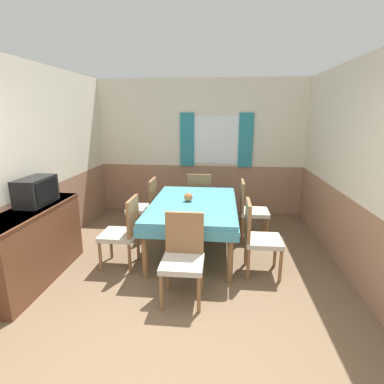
{
  "coord_description": "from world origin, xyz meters",
  "views": [
    {
      "loc": [
        0.43,
        -1.76,
        1.95
      ],
      "look_at": [
        0.02,
        2.28,
        0.88
      ],
      "focal_mm": 28.0,
      "sensor_mm": 36.0,
      "label": 1
    }
  ],
  "objects_px": {
    "chair_right_near": "(258,235)",
    "chair_left_far": "(146,205)",
    "chair_head_window": "(200,196)",
    "tv": "(36,191)",
    "dining_table": "(194,209)",
    "chair_right_far": "(250,208)",
    "sideboard": "(33,245)",
    "vase": "(188,197)",
    "chair_head_near": "(183,255)",
    "chair_left_near": "(124,230)"
  },
  "relations": [
    {
      "from": "dining_table",
      "to": "chair_left_near",
      "type": "relative_size",
      "value": 1.98
    },
    {
      "from": "vase",
      "to": "chair_head_near",
      "type": "bearing_deg",
      "value": -86.24
    },
    {
      "from": "chair_right_far",
      "to": "sideboard",
      "type": "bearing_deg",
      "value": -59.44
    },
    {
      "from": "chair_left_far",
      "to": "chair_right_far",
      "type": "bearing_deg",
      "value": -90.0
    },
    {
      "from": "chair_right_far",
      "to": "chair_right_near",
      "type": "xyz_separation_m",
      "value": [
        0.0,
        -1.11,
        0.0
      ]
    },
    {
      "from": "dining_table",
      "to": "vase",
      "type": "bearing_deg",
      "value": 153.53
    },
    {
      "from": "chair_left_near",
      "to": "chair_head_window",
      "type": "bearing_deg",
      "value": -26.2
    },
    {
      "from": "chair_head_window",
      "to": "chair_head_near",
      "type": "relative_size",
      "value": 1.0
    },
    {
      "from": "chair_head_near",
      "to": "chair_right_near",
      "type": "bearing_deg",
      "value": -144.3
    },
    {
      "from": "chair_right_near",
      "to": "chair_left_near",
      "type": "height_order",
      "value": "same"
    },
    {
      "from": "dining_table",
      "to": "chair_right_far",
      "type": "height_order",
      "value": "chair_right_far"
    },
    {
      "from": "sideboard",
      "to": "chair_head_near",
      "type": "bearing_deg",
      "value": -5.01
    },
    {
      "from": "chair_left_near",
      "to": "tv",
      "type": "distance_m",
      "value": 1.14
    },
    {
      "from": "chair_right_near",
      "to": "chair_left_far",
      "type": "bearing_deg",
      "value": -123.29
    },
    {
      "from": "tv",
      "to": "chair_right_far",
      "type": "bearing_deg",
      "value": 26.93
    },
    {
      "from": "chair_left_far",
      "to": "vase",
      "type": "height_order",
      "value": "chair_left_far"
    },
    {
      "from": "chair_left_near",
      "to": "chair_left_far",
      "type": "bearing_deg",
      "value": 0.0
    },
    {
      "from": "chair_head_near",
      "to": "sideboard",
      "type": "xyz_separation_m",
      "value": [
        -1.8,
        0.16,
        -0.04
      ]
    },
    {
      "from": "chair_left_far",
      "to": "chair_right_near",
      "type": "relative_size",
      "value": 1.0
    },
    {
      "from": "chair_right_far",
      "to": "tv",
      "type": "height_order",
      "value": "tv"
    },
    {
      "from": "dining_table",
      "to": "tv",
      "type": "height_order",
      "value": "tv"
    },
    {
      "from": "dining_table",
      "to": "chair_head_window",
      "type": "xyz_separation_m",
      "value": [
        0.0,
        1.17,
        -0.13
      ]
    },
    {
      "from": "tv",
      "to": "vase",
      "type": "height_order",
      "value": "tv"
    },
    {
      "from": "chair_left_far",
      "to": "sideboard",
      "type": "xyz_separation_m",
      "value": [
        -0.95,
        -1.56,
        -0.04
      ]
    },
    {
      "from": "sideboard",
      "to": "chair_head_window",
      "type": "bearing_deg",
      "value": 50.34
    },
    {
      "from": "chair_head_near",
      "to": "tv",
      "type": "bearing_deg",
      "value": -11.56
    },
    {
      "from": "sideboard",
      "to": "chair_right_far",
      "type": "bearing_deg",
      "value": 30.56
    },
    {
      "from": "chair_head_window",
      "to": "chair_left_far",
      "type": "height_order",
      "value": "same"
    },
    {
      "from": "chair_left_far",
      "to": "chair_left_near",
      "type": "height_order",
      "value": "same"
    },
    {
      "from": "dining_table",
      "to": "chair_right_near",
      "type": "distance_m",
      "value": 1.02
    },
    {
      "from": "chair_right_near",
      "to": "sideboard",
      "type": "xyz_separation_m",
      "value": [
        -2.65,
        -0.45,
        -0.04
      ]
    },
    {
      "from": "chair_head_near",
      "to": "sideboard",
      "type": "distance_m",
      "value": 1.81
    },
    {
      "from": "chair_right_far",
      "to": "vase",
      "type": "height_order",
      "value": "chair_right_far"
    },
    {
      "from": "chair_left_near",
      "to": "chair_head_near",
      "type": "height_order",
      "value": "same"
    },
    {
      "from": "chair_left_near",
      "to": "chair_right_near",
      "type": "bearing_deg",
      "value": -90.0
    },
    {
      "from": "chair_right_near",
      "to": "chair_left_near",
      "type": "relative_size",
      "value": 1.0
    },
    {
      "from": "tv",
      "to": "sideboard",
      "type": "bearing_deg",
      "value": -86.97
    },
    {
      "from": "dining_table",
      "to": "chair_head_near",
      "type": "distance_m",
      "value": 1.17
    },
    {
      "from": "chair_head_window",
      "to": "chair_right_far",
      "type": "xyz_separation_m",
      "value": [
        0.85,
        -0.61,
        0.0
      ]
    },
    {
      "from": "chair_head_window",
      "to": "vase",
      "type": "xyz_separation_m",
      "value": [
        -0.08,
        -1.13,
        0.3
      ]
    },
    {
      "from": "chair_left_near",
      "to": "chair_head_near",
      "type": "distance_m",
      "value": 1.04
    },
    {
      "from": "chair_head_window",
      "to": "chair_left_near",
      "type": "distance_m",
      "value": 1.92
    },
    {
      "from": "chair_left_far",
      "to": "chair_head_window",
      "type": "bearing_deg",
      "value": -54.3
    },
    {
      "from": "chair_left_far",
      "to": "tv",
      "type": "height_order",
      "value": "tv"
    },
    {
      "from": "chair_left_far",
      "to": "dining_table",
      "type": "bearing_deg",
      "value": -123.29
    },
    {
      "from": "chair_left_near",
      "to": "vase",
      "type": "height_order",
      "value": "chair_left_near"
    },
    {
      "from": "dining_table",
      "to": "chair_head_near",
      "type": "xyz_separation_m",
      "value": [
        0.0,
        -1.17,
        -0.13
      ]
    },
    {
      "from": "chair_head_window",
      "to": "vase",
      "type": "height_order",
      "value": "chair_head_window"
    },
    {
      "from": "chair_head_window",
      "to": "tv",
      "type": "bearing_deg",
      "value": -132.76
    },
    {
      "from": "chair_head_window",
      "to": "tv",
      "type": "distance_m",
      "value": 2.73
    }
  ]
}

